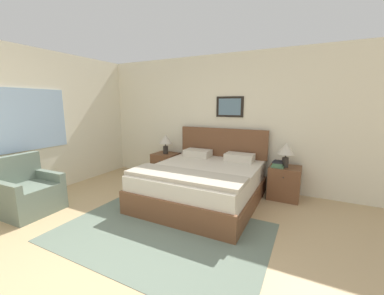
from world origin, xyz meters
The scene contains 13 objects.
ground_plane centered at (0.00, 0.00, 0.00)m, with size 16.00×16.00×0.00m, color tan.
wall_back centered at (0.00, 3.14, 1.30)m, with size 7.82×0.09×2.60m.
wall_left centered at (-2.74, 1.53, 1.30)m, with size 0.08×5.51×2.60m.
area_rug_main centered at (0.01, 0.90, 0.00)m, with size 2.67×1.81×0.01m.
bed centered at (0.05, 2.07, 0.32)m, with size 1.79×2.00×1.16m.
armchair centered at (-2.15, 0.47, 0.29)m, with size 0.74×0.76×0.87m.
nightstand_near_window centered at (-1.18, 2.83, 0.28)m, with size 0.51×0.49×0.57m.
nightstand_by_door centered at (1.28, 2.83, 0.28)m, with size 0.51×0.49×0.57m.
table_lamp_near_window centered at (-1.17, 2.80, 0.87)m, with size 0.29×0.29×0.42m.
table_lamp_by_door centered at (1.28, 2.80, 0.87)m, with size 0.29×0.29×0.42m.
book_thick_bottom centered at (1.17, 2.78, 0.58)m, with size 0.21×0.27×0.03m.
book_hardcover_middle centered at (1.17, 2.78, 0.62)m, with size 0.16×0.25×0.04m.
book_novel_upper centered at (1.17, 2.78, 0.66)m, with size 0.19×0.22×0.03m.
Camera 1 is at (1.63, -1.41, 1.64)m, focal length 22.00 mm.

